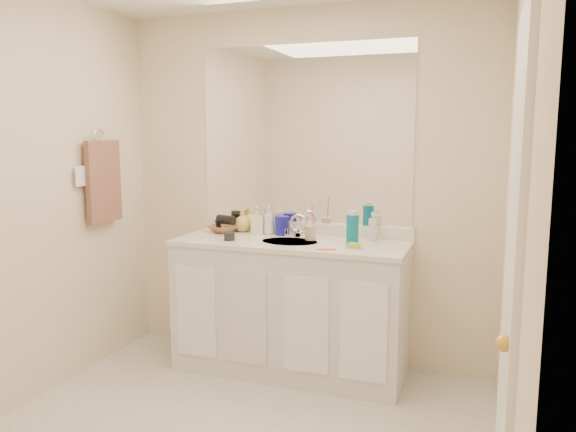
# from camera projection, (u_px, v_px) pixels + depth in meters

# --- Properties ---
(wall_back) EXTENTS (2.60, 0.02, 2.40)m
(wall_back) POSITION_uv_depth(u_px,v_px,m) (304.00, 188.00, 3.85)
(wall_back) COLOR #F4E0BF
(wall_back) RESTS_ON floor
(wall_left) EXTENTS (0.02, 2.60, 2.40)m
(wall_left) POSITION_uv_depth(u_px,v_px,m) (5.00, 202.00, 3.08)
(wall_left) COLOR #F4E0BF
(wall_left) RESTS_ON floor
(wall_right) EXTENTS (0.02, 2.60, 2.40)m
(wall_right) POSITION_uv_depth(u_px,v_px,m) (514.00, 229.00, 2.21)
(wall_right) COLOR #F4E0BF
(wall_right) RESTS_ON floor
(vanity_cabinet) EXTENTS (1.50, 0.55, 0.85)m
(vanity_cabinet) POSITION_uv_depth(u_px,v_px,m) (291.00, 308.00, 3.71)
(vanity_cabinet) COLOR silver
(vanity_cabinet) RESTS_ON floor
(countertop) EXTENTS (1.52, 0.57, 0.03)m
(countertop) POSITION_uv_depth(u_px,v_px,m) (291.00, 243.00, 3.65)
(countertop) COLOR white
(countertop) RESTS_ON vanity_cabinet
(backsplash) EXTENTS (1.52, 0.03, 0.08)m
(backsplash) POSITION_uv_depth(u_px,v_px,m) (303.00, 228.00, 3.88)
(backsplash) COLOR white
(backsplash) RESTS_ON countertop
(sink_basin) EXTENTS (0.37, 0.37, 0.02)m
(sink_basin) POSITION_uv_depth(u_px,v_px,m) (290.00, 243.00, 3.63)
(sink_basin) COLOR beige
(sink_basin) RESTS_ON countertop
(faucet) EXTENTS (0.02, 0.02, 0.11)m
(faucet) POSITION_uv_depth(u_px,v_px,m) (299.00, 229.00, 3.78)
(faucet) COLOR silver
(faucet) RESTS_ON countertop
(mirror) EXTENTS (1.48, 0.01, 1.20)m
(mirror) POSITION_uv_depth(u_px,v_px,m) (304.00, 135.00, 3.79)
(mirror) COLOR white
(mirror) RESTS_ON wall_back
(blue_mug) EXTENTS (0.11, 0.11, 0.13)m
(blue_mug) POSITION_uv_depth(u_px,v_px,m) (282.00, 226.00, 3.85)
(blue_mug) COLOR #191595
(blue_mug) RESTS_ON countertop
(tan_cup) EXTENTS (0.08, 0.08, 0.09)m
(tan_cup) POSITION_uv_depth(u_px,v_px,m) (311.00, 233.00, 3.67)
(tan_cup) COLOR beige
(tan_cup) RESTS_ON countertop
(toothbrush) EXTENTS (0.02, 0.04, 0.18)m
(toothbrush) POSITION_uv_depth(u_px,v_px,m) (312.00, 217.00, 3.65)
(toothbrush) COLOR #F03FAC
(toothbrush) RESTS_ON tan_cup
(mouthwash_bottle) EXTENTS (0.10, 0.10, 0.19)m
(mouthwash_bottle) POSITION_uv_depth(u_px,v_px,m) (352.00, 230.00, 3.51)
(mouthwash_bottle) COLOR #0A6782
(mouthwash_bottle) RESTS_ON countertop
(clear_pump_bottle) EXTENTS (0.07, 0.07, 0.15)m
(clear_pump_bottle) POSITION_uv_depth(u_px,v_px,m) (373.00, 230.00, 3.64)
(clear_pump_bottle) COLOR silver
(clear_pump_bottle) RESTS_ON countertop
(soap_dish) EXTENTS (0.10, 0.08, 0.01)m
(soap_dish) POSITION_uv_depth(u_px,v_px,m) (354.00, 248.00, 3.39)
(soap_dish) COLOR silver
(soap_dish) RESTS_ON countertop
(green_soap) EXTENTS (0.07, 0.06, 0.02)m
(green_soap) POSITION_uv_depth(u_px,v_px,m) (354.00, 245.00, 3.39)
(green_soap) COLOR #A3CD32
(green_soap) RESTS_ON soap_dish
(orange_comb) EXTENTS (0.12, 0.07, 0.00)m
(orange_comb) POSITION_uv_depth(u_px,v_px,m) (326.00, 249.00, 3.36)
(orange_comb) COLOR #DE5117
(orange_comb) RESTS_ON countertop
(dark_jar) EXTENTS (0.09, 0.09, 0.05)m
(dark_jar) POSITION_uv_depth(u_px,v_px,m) (229.00, 236.00, 3.66)
(dark_jar) COLOR black
(dark_jar) RESTS_ON countertop
(soap_bottle_white) EXTENTS (0.07, 0.08, 0.19)m
(soap_bottle_white) POSITION_uv_depth(u_px,v_px,m) (269.00, 221.00, 3.87)
(soap_bottle_white) COLOR white
(soap_bottle_white) RESTS_ON countertop
(soap_bottle_cream) EXTENTS (0.11, 0.11, 0.19)m
(soap_bottle_cream) POSITION_uv_depth(u_px,v_px,m) (257.00, 220.00, 3.89)
(soap_bottle_cream) COLOR #EEE3C2
(soap_bottle_cream) RESTS_ON countertop
(soap_bottle_yellow) EXTENTS (0.15, 0.15, 0.15)m
(soap_bottle_yellow) POSITION_uv_depth(u_px,v_px,m) (243.00, 221.00, 3.98)
(soap_bottle_yellow) COLOR #D3B952
(soap_bottle_yellow) RESTS_ON countertop
(wicker_basket) EXTENTS (0.24, 0.24, 0.05)m
(wicker_basket) POSITION_uv_depth(u_px,v_px,m) (224.00, 229.00, 3.95)
(wicker_basket) COLOR brown
(wicker_basket) RESTS_ON countertop
(hair_dryer) EXTENTS (0.14, 0.09, 0.07)m
(hair_dryer) POSITION_uv_depth(u_px,v_px,m) (226.00, 220.00, 3.94)
(hair_dryer) COLOR black
(hair_dryer) RESTS_ON wicker_basket
(towel_ring) EXTENTS (0.01, 0.11, 0.11)m
(towel_ring) POSITION_uv_depth(u_px,v_px,m) (99.00, 137.00, 3.74)
(towel_ring) COLOR silver
(towel_ring) RESTS_ON wall_left
(hand_towel) EXTENTS (0.04, 0.32, 0.55)m
(hand_towel) POSITION_uv_depth(u_px,v_px,m) (104.00, 182.00, 3.78)
(hand_towel) COLOR brown
(hand_towel) RESTS_ON towel_ring
(switch_plate) EXTENTS (0.01, 0.08, 0.13)m
(switch_plate) POSITION_uv_depth(u_px,v_px,m) (80.00, 176.00, 3.59)
(switch_plate) COLOR white
(switch_plate) RESTS_ON wall_left
(door) EXTENTS (0.02, 0.82, 2.00)m
(door) POSITION_uv_depth(u_px,v_px,m) (511.00, 299.00, 1.96)
(door) COLOR white
(door) RESTS_ON floor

